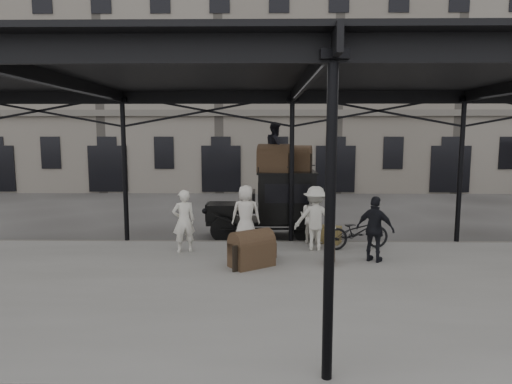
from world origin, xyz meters
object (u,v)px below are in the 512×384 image
(taxi, at_px, (276,201))
(steamer_trunk_roof_near, at_px, (274,160))
(porter_left, at_px, (184,221))
(porter_official, at_px, (375,229))
(bicycle, at_px, (357,232))
(steamer_trunk_platform, at_px, (252,251))

(taxi, height_order, steamer_trunk_roof_near, steamer_trunk_roof_near)
(porter_left, height_order, porter_official, porter_left)
(bicycle, bearing_deg, porter_official, 175.24)
(porter_official, xyz_separation_m, steamer_trunk_roof_near, (-2.49, 3.06, 1.56))
(taxi, xyz_separation_m, porter_left, (-2.60, -2.42, -0.19))
(taxi, relative_size, porter_left, 2.12)
(porter_left, bearing_deg, bicycle, 162.30)
(bicycle, bearing_deg, steamer_trunk_roof_near, 39.04)
(steamer_trunk_platform, bearing_deg, porter_official, -26.48)
(steamer_trunk_roof_near, bearing_deg, bicycle, -24.17)
(steamer_trunk_roof_near, bearing_deg, taxi, 85.60)
(bicycle, relative_size, steamer_trunk_roof_near, 1.86)
(bicycle, xyz_separation_m, steamer_trunk_roof_near, (-2.31, 1.79, 1.91))
(porter_left, xyz_separation_m, bicycle, (4.83, 0.38, -0.37))
(porter_official, bearing_deg, porter_left, 23.93)
(porter_left, xyz_separation_m, porter_official, (5.01, -0.88, -0.02))
(porter_left, distance_m, steamer_trunk_platform, 2.37)
(steamer_trunk_roof_near, relative_size, steamer_trunk_platform, 0.97)
(porter_left, height_order, steamer_trunk_roof_near, steamer_trunk_roof_near)
(porter_official, xyz_separation_m, bicycle, (-0.19, 1.27, -0.35))
(porter_left, relative_size, steamer_trunk_platform, 1.67)
(porter_official, height_order, bicycle, porter_official)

